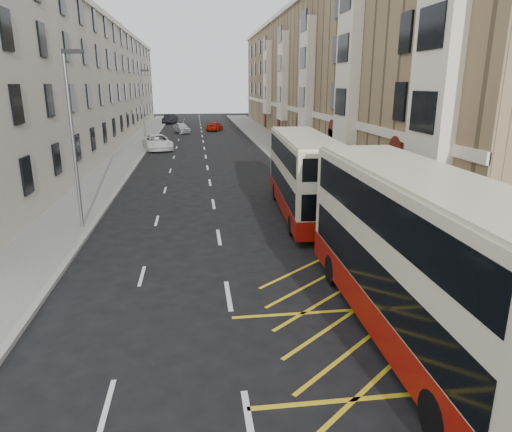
{
  "coord_description": "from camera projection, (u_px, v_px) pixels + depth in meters",
  "views": [
    {
      "loc": [
        -0.88,
        -9.68,
        6.71
      ],
      "look_at": [
        1.29,
        6.82,
        1.87
      ],
      "focal_mm": 32.0,
      "sensor_mm": 36.0,
      "label": 1
    }
  ],
  "objects": [
    {
      "name": "ground",
      "position": [
        240.0,
        368.0,
        11.2
      ],
      "size": [
        200.0,
        200.0,
        0.0
      ],
      "primitive_type": "plane",
      "color": "black",
      "rests_on": "ground"
    },
    {
      "name": "pavement_right",
      "position": [
        297.0,
        161.0,
        40.74
      ],
      "size": [
        4.0,
        120.0,
        0.15
      ],
      "primitive_type": "cube",
      "color": "slate",
      "rests_on": "ground"
    },
    {
      "name": "pavement_left",
      "position": [
        118.0,
        165.0,
        38.8
      ],
      "size": [
        3.0,
        120.0,
        0.15
      ],
      "primitive_type": "cube",
      "color": "slate",
      "rests_on": "ground"
    },
    {
      "name": "kerb_right",
      "position": [
        275.0,
        161.0,
        40.49
      ],
      "size": [
        0.25,
        120.0,
        0.15
      ],
      "primitive_type": "cube",
      "color": "gray",
      "rests_on": "ground"
    },
    {
      "name": "kerb_left",
      "position": [
        136.0,
        164.0,
        38.99
      ],
      "size": [
        0.25,
        120.0,
        0.15
      ],
      "primitive_type": "cube",
      "color": "gray",
      "rests_on": "ground"
    },
    {
      "name": "road_markings",
      "position": [
        203.0,
        142.0,
        54.04
      ],
      "size": [
        10.0,
        110.0,
        0.01
      ],
      "primitive_type": null,
      "color": "silver",
      "rests_on": "ground"
    },
    {
      "name": "terrace_right",
      "position": [
        327.0,
        77.0,
        54.16
      ],
      "size": [
        10.75,
        79.0,
        15.25
      ],
      "color": "#937C55",
      "rests_on": "ground"
    },
    {
      "name": "terrace_left",
      "position": [
        81.0,
        85.0,
        51.01
      ],
      "size": [
        9.18,
        79.0,
        13.25
      ],
      "color": "beige",
      "rests_on": "ground"
    },
    {
      "name": "guard_railing",
      "position": [
        390.0,
        245.0,
        17.21
      ],
      "size": [
        0.06,
        6.56,
        1.01
      ],
      "color": "#AA1B29",
      "rests_on": "pavement_right"
    },
    {
      "name": "street_lamp_near",
      "position": [
        73.0,
        132.0,
        20.53
      ],
      "size": [
        0.93,
        0.18,
        8.0
      ],
      "color": "slate",
      "rests_on": "pavement_left"
    },
    {
      "name": "street_lamp_far",
      "position": [
        143.0,
        104.0,
        49.09
      ],
      "size": [
        0.93,
        0.18,
        8.0
      ],
      "color": "slate",
      "rests_on": "pavement_left"
    },
    {
      "name": "double_decker_front",
      "position": [
        418.0,
        258.0,
        11.93
      ],
      "size": [
        2.78,
        11.47,
        4.56
      ],
      "rotation": [
        0.0,
        0.0,
        -0.01
      ],
      "color": "beige",
      "rests_on": "ground"
    },
    {
      "name": "double_decker_rear",
      "position": [
        304.0,
        175.0,
        23.66
      ],
      "size": [
        3.02,
        10.61,
        4.18
      ],
      "rotation": [
        0.0,
        0.0,
        -0.06
      ],
      "color": "beige",
      "rests_on": "ground"
    },
    {
      "name": "litter_bin",
      "position": [
        486.0,
        329.0,
        11.69
      ],
      "size": [
        0.6,
        0.6,
        1.0
      ],
      "color": "black",
      "rests_on": "pavement_right"
    },
    {
      "name": "pedestrian_mid",
      "position": [
        473.0,
        272.0,
        14.24
      ],
      "size": [
        1.04,
        0.91,
        1.82
      ],
      "primitive_type": "imported",
      "rotation": [
        0.0,
        0.0,
        0.28
      ],
      "color": "black",
      "rests_on": "pavement_right"
    },
    {
      "name": "pedestrian_far",
      "position": [
        439.0,
        250.0,
        16.24
      ],
      "size": [
        1.06,
        0.63,
        1.69
      ],
      "primitive_type": "imported",
      "rotation": [
        0.0,
        0.0,
        2.91
      ],
      "color": "black",
      "rests_on": "pavement_right"
    },
    {
      "name": "white_van",
      "position": [
        157.0,
        142.0,
        47.78
      ],
      "size": [
        3.78,
        6.14,
        1.59
      ],
      "primitive_type": "imported",
      "rotation": [
        0.0,
        0.0,
        0.21
      ],
      "color": "silver",
      "rests_on": "ground"
    },
    {
      "name": "car_silver",
      "position": [
        182.0,
        128.0,
        64.15
      ],
      "size": [
        2.86,
        4.54,
        1.44
      ],
      "primitive_type": "imported",
      "rotation": [
        0.0,
        0.0,
        0.3
      ],
      "color": "#B2B4B9",
      "rests_on": "ground"
    },
    {
      "name": "car_dark",
      "position": [
        170.0,
        119.0,
        79.42
      ],
      "size": [
        2.67,
        5.14,
        1.61
      ],
      "primitive_type": "imported",
      "rotation": [
        0.0,
        0.0,
        -0.21
      ],
      "color": "black",
      "rests_on": "ground"
    },
    {
      "name": "car_red",
      "position": [
        215.0,
        126.0,
        67.44
      ],
      "size": [
        2.91,
        4.72,
        1.28
      ],
      "primitive_type": "imported",
      "rotation": [
        0.0,
        0.0,
        2.87
      ],
      "color": "#8D1004",
      "rests_on": "ground"
    }
  ]
}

